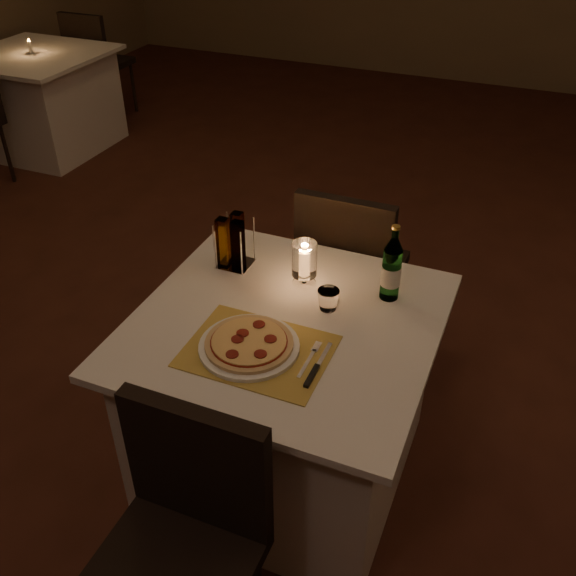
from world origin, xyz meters
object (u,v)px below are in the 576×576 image
at_px(hurricane_candle, 304,261).
at_px(water_bottle, 391,269).
at_px(pizza, 249,342).
at_px(chair_far, 349,262).
at_px(main_table, 286,399).
at_px(tumbler, 328,300).
at_px(plate, 249,346).
at_px(chair_near, 183,528).
at_px(neighbor_table_left, 42,102).

bearing_deg(hurricane_candle, water_bottle, 7.73).
bearing_deg(pizza, chair_far, 86.81).
height_order(main_table, tumbler, tumbler).
bearing_deg(chair_far, plate, -93.20).
relative_size(chair_near, neighbor_table_left, 0.90).
relative_size(chair_far, tumbler, 11.97).
bearing_deg(plate, pizza, -12.31).
distance_m(plate, pizza, 0.02).
distance_m(water_bottle, neighbor_table_left, 3.89).
relative_size(chair_near, chair_far, 1.00).
xyz_separation_m(main_table, pizza, (-0.05, -0.18, 0.39)).
relative_size(chair_near, water_bottle, 3.15).
bearing_deg(main_table, water_bottle, 42.99).
height_order(tumbler, hurricane_candle, hurricane_candle).
bearing_deg(chair_near, chair_far, 90.00).
bearing_deg(hurricane_candle, neighbor_table_left, 145.62).
xyz_separation_m(plate, neighbor_table_left, (-2.97, 2.45, -0.38)).
height_order(plate, hurricane_candle, hurricane_candle).
bearing_deg(tumbler, neighbor_table_left, 145.40).
xyz_separation_m(plate, hurricane_candle, (0.03, 0.40, 0.09)).
relative_size(pizza, water_bottle, 0.98).
relative_size(chair_far, hurricane_candle, 5.25).
distance_m(chair_near, neighbor_table_left, 4.25).
relative_size(chair_far, plate, 2.81).
distance_m(chair_near, plate, 0.57).
bearing_deg(neighbor_table_left, tumbler, -34.60).
height_order(plate, pizza, pizza).
height_order(tumbler, neighbor_table_left, tumbler).
height_order(pizza, hurricane_candle, hurricane_candle).
bearing_deg(hurricane_candle, pizza, -94.15).
relative_size(main_table, chair_near, 1.11).
relative_size(tumbler, neighbor_table_left, 0.08).
distance_m(chair_far, hurricane_candle, 0.57).
bearing_deg(chair_far, hurricane_candle, -92.40).
xyz_separation_m(hurricane_candle, neighbor_table_left, (-3.00, 2.05, -0.47)).
bearing_deg(plate, chair_far, 86.80).
height_order(chair_near, pizza, chair_near).
distance_m(chair_near, chair_far, 1.43).
distance_m(chair_far, plate, 0.92).
height_order(pizza, neighbor_table_left, pizza).
relative_size(tumbler, water_bottle, 0.26).
height_order(main_table, pizza, pizza).
height_order(pizza, tumbler, tumbler).
bearing_deg(pizza, water_bottle, 53.14).
height_order(chair_near, hurricane_candle, hurricane_candle).
bearing_deg(neighbor_table_left, pizza, -39.58).
relative_size(water_bottle, neighbor_table_left, 0.29).
bearing_deg(chair_near, hurricane_candle, 91.26).
relative_size(main_table, hurricane_candle, 5.83).
height_order(main_table, neighbor_table_left, same).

